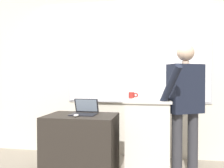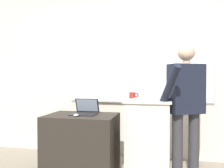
% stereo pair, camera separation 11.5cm
% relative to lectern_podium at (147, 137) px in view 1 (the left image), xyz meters
% --- Properties ---
extents(back_wall, '(6.40, 0.17, 2.77)m').
position_rel_lectern_podium_xyz_m(back_wall, '(-0.49, 0.78, 0.89)').
color(back_wall, beige).
rests_on(back_wall, ground_plane).
extents(lectern_podium, '(0.59, 0.48, 0.98)m').
position_rel_lectern_podium_xyz_m(lectern_podium, '(0.00, 0.00, 0.00)').
color(lectern_podium, beige).
rests_on(lectern_podium, ground_plane).
extents(side_desk, '(0.92, 0.64, 0.77)m').
position_rel_lectern_podium_xyz_m(side_desk, '(-0.86, -0.10, -0.10)').
color(side_desk, '#28231E').
rests_on(side_desk, ground_plane).
extents(person_presenter, '(0.60, 0.70, 1.69)m').
position_rel_lectern_podium_xyz_m(person_presenter, '(0.47, 0.02, 0.49)').
color(person_presenter, '#333338').
rests_on(person_presenter, ground_plane).
extents(laptop, '(0.33, 0.32, 0.20)m').
position_rel_lectern_podium_xyz_m(laptop, '(-0.83, -0.02, 0.34)').
color(laptop, black).
rests_on(laptop, side_desk).
extents(wireless_keyboard, '(0.41, 0.14, 0.02)m').
position_rel_lectern_podium_xyz_m(wireless_keyboard, '(0.02, -0.06, 0.50)').
color(wireless_keyboard, beige).
rests_on(wireless_keyboard, lectern_podium).
extents(computer_mouse_by_laptop, '(0.06, 0.10, 0.03)m').
position_rel_lectern_podium_xyz_m(computer_mouse_by_laptop, '(-0.87, -0.26, 0.30)').
color(computer_mouse_by_laptop, silver).
rests_on(computer_mouse_by_laptop, side_desk).
extents(computer_mouse_by_keyboard, '(0.06, 0.10, 0.03)m').
position_rel_lectern_podium_xyz_m(computer_mouse_by_keyboard, '(0.24, -0.05, 0.50)').
color(computer_mouse_by_keyboard, black).
rests_on(computer_mouse_by_keyboard, lectern_podium).
extents(coffee_mug, '(0.13, 0.08, 0.09)m').
position_rel_lectern_podium_xyz_m(coffee_mug, '(-0.22, 0.17, 0.53)').
color(coffee_mug, maroon).
rests_on(coffee_mug, lectern_podium).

